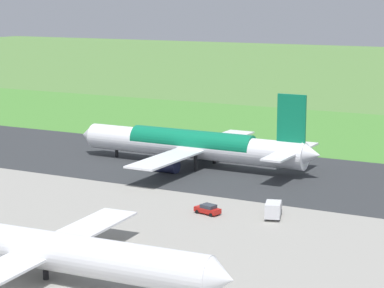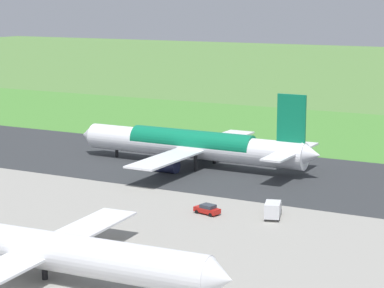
{
  "view_description": "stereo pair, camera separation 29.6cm",
  "coord_description": "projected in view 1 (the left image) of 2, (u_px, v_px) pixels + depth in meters",
  "views": [
    {
      "loc": [
        -60.94,
        134.04,
        33.41
      ],
      "look_at": [
        10.35,
        0.0,
        4.5
      ],
      "focal_mm": 72.04,
      "sensor_mm": 36.0,
      "label": 1
    },
    {
      "loc": [
        -61.2,
        133.9,
        33.41
      ],
      "look_at": [
        10.35,
        0.0,
        4.5
      ],
      "focal_mm": 72.04,
      "sensor_mm": 36.0,
      "label": 2
    }
  ],
  "objects": [
    {
      "name": "runway_asphalt",
      "position": [
        239.0,
        171.0,
        150.61
      ],
      "size": [
        600.0,
        39.78,
        0.06
      ],
      "primitive_type": "cube",
      "color": "#2D3033",
      "rests_on": "ground"
    },
    {
      "name": "no_stopping_sign",
      "position": [
        293.0,
        125.0,
        195.58
      ],
      "size": [
        0.6,
        0.1,
        2.84
      ],
      "color": "slate",
      "rests_on": "ground"
    },
    {
      "name": "airliner_parked_mid",
      "position": [
        43.0,
        249.0,
        92.03
      ],
      "size": [
        48.63,
        39.78,
        14.2
      ],
      "color": "white",
      "rests_on": "ground"
    },
    {
      "name": "apron_concrete",
      "position": [
        27.0,
        271.0,
        95.69
      ],
      "size": [
        440.0,
        110.0,
        0.05
      ],
      "primitive_type": "cube",
      "color": "gray",
      "rests_on": "ground"
    },
    {
      "name": "airliner_main",
      "position": [
        194.0,
        145.0,
        154.4
      ],
      "size": [
        53.98,
        44.04,
        15.88
      ],
      "color": "white",
      "rests_on": "ground"
    },
    {
      "name": "service_car_followme",
      "position": [
        208.0,
        209.0,
        120.46
      ],
      "size": [
        4.5,
        2.7,
        1.62
      ],
      "color": "#B21914",
      "rests_on": "ground"
    },
    {
      "name": "grass_verge_foreground",
      "position": [
        316.0,
        135.0,
        190.63
      ],
      "size": [
        600.0,
        80.0,
        0.04
      ],
      "primitive_type": "cube",
      "color": "#478534",
      "rests_on": "ground"
    },
    {
      "name": "service_truck_fuel",
      "position": [
        273.0,
        209.0,
        118.37
      ],
      "size": [
        3.88,
        6.21,
        2.65
      ],
      "color": "gray",
      "rests_on": "ground"
    },
    {
      "name": "traffic_cone_orange",
      "position": [
        283.0,
        128.0,
        198.46
      ],
      "size": [
        0.4,
        0.4,
        0.55
      ],
      "primitive_type": "cone",
      "color": "orange",
      "rests_on": "ground"
    },
    {
      "name": "ground_plane",
      "position": [
        239.0,
        171.0,
        150.61
      ],
      "size": [
        800.0,
        800.0,
        0.0
      ],
      "primitive_type": "plane",
      "color": "#547F3D"
    }
  ]
}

